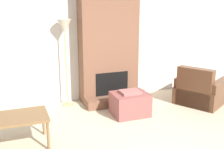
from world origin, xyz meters
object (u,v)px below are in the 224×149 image
at_px(floor_lamp_left, 65,31).
at_px(side_table, 21,119).
at_px(ottoman, 130,104).
at_px(armchair, 200,92).

bearing_deg(floor_lamp_left, side_table, -124.17).
relative_size(ottoman, floor_lamp_left, 0.37).
bearing_deg(armchair, side_table, 68.85).
bearing_deg(side_table, floor_lamp_left, 55.83).
distance_m(armchair, side_table, 3.73).
bearing_deg(armchair, floor_lamp_left, 41.63).
height_order(ottoman, side_table, side_table).
xyz_separation_m(ottoman, side_table, (-2.01, -0.52, 0.21)).
bearing_deg(floor_lamp_left, armchair, -18.21).
xyz_separation_m(side_table, floor_lamp_left, (0.99, 1.47, 1.12)).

